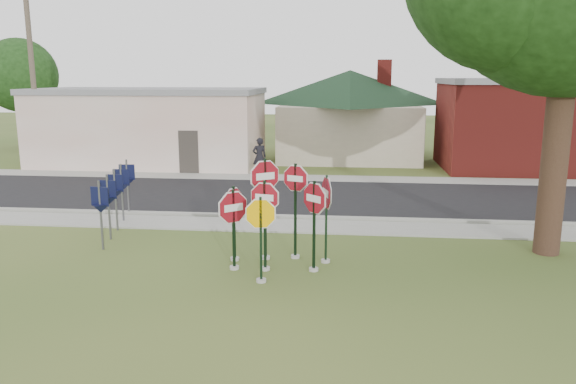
# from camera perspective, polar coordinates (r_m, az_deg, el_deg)

# --- Properties ---
(ground) EXTENTS (120.00, 120.00, 0.00)m
(ground) POSITION_cam_1_polar(r_m,az_deg,el_deg) (13.31, -2.54, -9.76)
(ground) COLOR #324B1C
(ground) RESTS_ON ground
(sidewalk_near) EXTENTS (60.00, 1.60, 0.06)m
(sidewalk_near) POSITION_cam_1_polar(r_m,az_deg,el_deg) (18.49, -0.03, -3.46)
(sidewalk_near) COLOR gray
(sidewalk_near) RESTS_ON ground
(road) EXTENTS (60.00, 7.00, 0.04)m
(road) POSITION_cam_1_polar(r_m,az_deg,el_deg) (22.85, 1.16, -0.54)
(road) COLOR black
(road) RESTS_ON ground
(sidewalk_far) EXTENTS (60.00, 1.60, 0.06)m
(sidewalk_far) POSITION_cam_1_polar(r_m,az_deg,el_deg) (27.05, 1.93, 1.41)
(sidewalk_far) COLOR gray
(sidewalk_far) RESTS_ON ground
(curb) EXTENTS (60.00, 0.20, 0.14)m
(curb) POSITION_cam_1_polar(r_m,az_deg,el_deg) (19.44, 0.28, -2.57)
(curb) COLOR gray
(curb) RESTS_ON ground
(stop_sign_center) EXTENTS (1.02, 0.24, 2.43)m
(stop_sign_center) POSITION_cam_1_polar(r_m,az_deg,el_deg) (14.07, -2.37, -2.22)
(stop_sign_center) COLOR #A39F98
(stop_sign_center) RESTS_ON ground
(stop_sign_yellow) EXTENTS (0.99, 0.24, 2.20)m
(stop_sign_yellow) POSITION_cam_1_polar(r_m,az_deg,el_deg) (13.30, -2.78, -3.86)
(stop_sign_yellow) COLOR #A39F98
(stop_sign_yellow) RESTS_ON ground
(stop_sign_left) EXTENTS (0.87, 0.76, 2.20)m
(stop_sign_left) POSITION_cam_1_polar(r_m,az_deg,el_deg) (14.24, -5.57, -2.75)
(stop_sign_left) COLOR #A39F98
(stop_sign_left) RESTS_ON ground
(stop_sign_right) EXTENTS (0.81, 0.78, 2.44)m
(stop_sign_right) POSITION_cam_1_polar(r_m,az_deg,el_deg) (14.01, 2.68, -2.18)
(stop_sign_right) COLOR #A39F98
(stop_sign_right) RESTS_ON ground
(stop_sign_back_right) EXTENTS (0.93, 0.37, 2.70)m
(stop_sign_back_right) POSITION_cam_1_polar(r_m,az_deg,el_deg) (14.97, 0.76, -0.64)
(stop_sign_back_right) COLOR #A39F98
(stop_sign_back_right) RESTS_ON ground
(stop_sign_back_left) EXTENTS (0.96, 0.68, 2.87)m
(stop_sign_back_left) POSITION_cam_1_polar(r_m,az_deg,el_deg) (14.86, -2.34, -0.10)
(stop_sign_back_left) COLOR #A39F98
(stop_sign_back_left) RESTS_ON ground
(stop_sign_far_right) EXTENTS (0.35, 1.13, 2.48)m
(stop_sign_far_right) POSITION_cam_1_polar(r_m,az_deg,el_deg) (14.67, 3.92, -1.43)
(stop_sign_far_right) COLOR #A39F98
(stop_sign_far_right) RESTS_ON ground
(stop_sign_far_left) EXTENTS (0.47, 0.86, 2.13)m
(stop_sign_far_left) POSITION_cam_1_polar(r_m,az_deg,el_deg) (14.94, -5.51, -2.33)
(stop_sign_far_left) COLOR #A39F98
(stop_sign_far_left) RESTS_ON ground
(route_sign_row) EXTENTS (1.43, 4.63, 2.00)m
(route_sign_row) POSITION_cam_1_polar(r_m,az_deg,el_deg) (18.62, -17.13, -0.10)
(route_sign_row) COLOR #59595E
(route_sign_row) RESTS_ON ground
(building_stucco) EXTENTS (12.20, 6.20, 4.20)m
(building_stucco) POSITION_cam_1_polar(r_m,az_deg,el_deg) (32.25, -13.82, 6.55)
(building_stucco) COLOR silver
(building_stucco) RESTS_ON ground
(building_house) EXTENTS (11.60, 11.60, 6.20)m
(building_house) POSITION_cam_1_polar(r_m,az_deg,el_deg) (34.27, 6.30, 9.61)
(building_house) COLOR #BDAD96
(building_house) RESTS_ON ground
(building_brick) EXTENTS (10.20, 6.20, 4.75)m
(building_brick) POSITION_cam_1_polar(r_m,az_deg,el_deg) (32.46, 24.31, 6.34)
(building_brick) COLOR maroon
(building_brick) RESTS_ON ground
(utility_pole_near) EXTENTS (2.20, 0.26, 9.50)m
(utility_pole_near) POSITION_cam_1_polar(r_m,az_deg,el_deg) (31.70, -24.52, 10.87)
(utility_pole_near) COLOR #4A3F31
(utility_pole_near) RESTS_ON ground
(bg_tree_left) EXTENTS (4.90, 4.90, 7.35)m
(bg_tree_left) POSITION_cam_1_polar(r_m,az_deg,el_deg) (42.33, -25.59, 10.62)
(bg_tree_left) COLOR black
(bg_tree_left) RESTS_ON ground
(pedestrian) EXTENTS (0.80, 0.67, 1.88)m
(pedestrian) POSITION_cam_1_polar(r_m,az_deg,el_deg) (27.34, -2.92, 3.58)
(pedestrian) COLOR black
(pedestrian) RESTS_ON sidewalk_far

